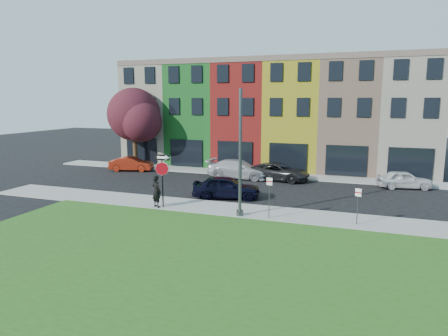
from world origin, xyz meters
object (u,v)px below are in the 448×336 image
at_px(stop_sign, 162,170).
at_px(man, 156,191).
at_px(sedan_near, 226,187).
at_px(street_lamp, 240,152).

distance_m(stop_sign, man, 1.37).
bearing_deg(man, sedan_near, -103.52).
height_order(stop_sign, sedan_near, stop_sign).
bearing_deg(street_lamp, sedan_near, 102.74).
distance_m(stop_sign, street_lamp, 5.12).
xyz_separation_m(man, street_lamp, (5.28, 0.22, 2.61)).
bearing_deg(stop_sign, street_lamp, 2.11).
height_order(stop_sign, man, stop_sign).
bearing_deg(street_lamp, man, 165.35).
xyz_separation_m(man, sedan_near, (3.14, 3.96, -0.33)).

